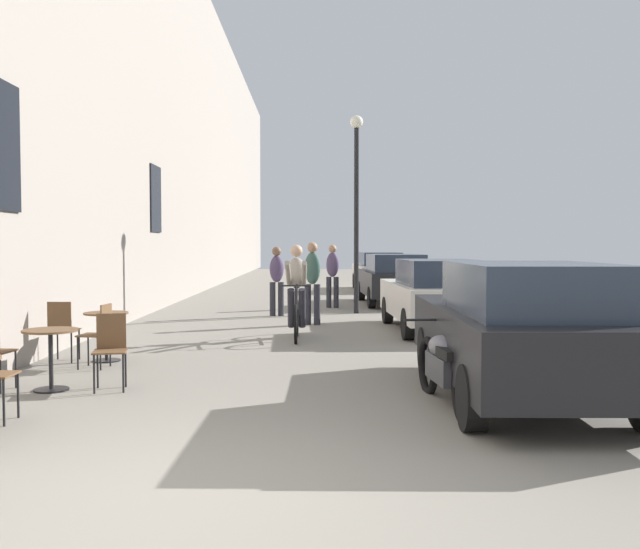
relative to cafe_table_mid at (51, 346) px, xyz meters
The scene contains 17 objects.
ground_plane 4.25m from the cafe_table_mid, 58.37° to the right, with size 88.00×88.00×0.00m, color gray.
building_facade_left 11.68m from the cafe_table_mid, 96.78° to the left, with size 0.54×68.00×11.36m.
cafe_table_mid is the anchor object (origin of this frame).
cafe_chair_mid_toward_street 0.68m from the cafe_table_mid, ahead, with size 0.44×0.44×0.89m.
cafe_table_far 2.05m from the cafe_table_mid, 89.00° to the left, with size 0.64×0.64×0.72m.
cafe_chair_far_toward_street 2.05m from the cafe_table_mid, 106.45° to the left, with size 0.38×0.38×0.89m.
cafe_chair_far_toward_wall 1.47m from the cafe_table_mid, 85.67° to the left, with size 0.42×0.42×0.89m.
cyclist_on_bicycle 5.28m from the cafe_table_mid, 58.37° to the left, with size 0.52×1.76×1.74m.
pedestrian_near 7.32m from the cafe_table_mid, 65.32° to the left, with size 0.37×0.29×1.76m.
pedestrian_mid 8.78m from the cafe_table_mid, 75.56° to the left, with size 0.37×0.28×1.66m.
pedestrian_far 11.21m from the cafe_table_mid, 71.35° to the left, with size 0.38×0.30×1.71m.
street_lamp 10.34m from the cafe_table_mid, 65.60° to the left, with size 0.32×0.32×4.90m.
parked_car_nearest 5.40m from the cafe_table_mid, ahead, with size 1.88×4.31×1.52m.
parked_car_second 7.77m from the cafe_table_mid, 45.05° to the left, with size 1.80×4.05×1.42m.
parked_car_third 12.86m from the cafe_table_mid, 65.39° to the left, with size 1.83×4.11×1.44m.
parked_car_fourth 18.77m from the cafe_table_mid, 72.89° to the left, with size 1.79×4.05×1.43m.
parked_motorcycle 4.56m from the cafe_table_mid, 10.52° to the right, with size 0.62×2.15×0.92m.
Camera 1 is at (0.88, -4.50, 1.71)m, focal length 38.88 mm.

